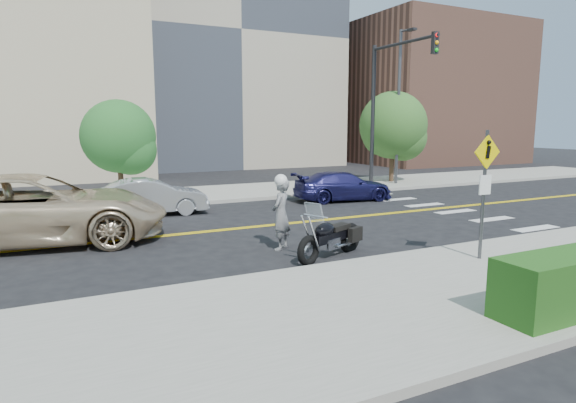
# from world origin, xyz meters

# --- Properties ---
(ground_plane) EXTENTS (120.00, 120.00, 0.00)m
(ground_plane) POSITION_xyz_m (0.00, 0.00, 0.00)
(ground_plane) COLOR black
(ground_plane) RESTS_ON ground
(sidewalk_near) EXTENTS (60.00, 5.00, 0.15)m
(sidewalk_near) POSITION_xyz_m (0.00, -7.50, 0.07)
(sidewalk_near) COLOR #9E9B91
(sidewalk_near) RESTS_ON ground_plane
(sidewalk_far) EXTENTS (60.00, 5.00, 0.15)m
(sidewalk_far) POSITION_xyz_m (0.00, 7.50, 0.07)
(sidewalk_far) COLOR #9E9B91
(sidewalk_far) RESTS_ON ground_plane
(building_mid) EXTENTS (18.00, 14.00, 20.00)m
(building_mid) POSITION_xyz_m (8.00, 26.00, 10.00)
(building_mid) COLOR #A39984
(building_mid) RESTS_ON ground_plane
(building_right) EXTENTS (14.00, 12.00, 12.00)m
(building_right) POSITION_xyz_m (26.00, 20.00, 6.00)
(building_right) COLOR #8C5947
(building_right) RESTS_ON ground_plane
(lamp_post) EXTENTS (0.16, 0.16, 8.00)m
(lamp_post) POSITION_xyz_m (12.00, 6.50, 4.15)
(lamp_post) COLOR #4C4C51
(lamp_post) RESTS_ON sidewalk_far
(traffic_light) EXTENTS (0.28, 4.50, 7.00)m
(traffic_light) POSITION_xyz_m (10.00, 5.08, 4.67)
(traffic_light) COLOR black
(traffic_light) RESTS_ON sidewalk_far
(pedestrian_sign) EXTENTS (0.78, 0.08, 3.00)m
(pedestrian_sign) POSITION_xyz_m (4.20, -6.31, 1.96)
(pedestrian_sign) COLOR #4C4C51
(pedestrian_sign) RESTS_ON sidewalk_near
(motorcyclist) EXTENTS (0.81, 0.80, 2.00)m
(motorcyclist) POSITION_xyz_m (0.61, -2.96, 1.00)
(motorcyclist) COLOR silver
(motorcyclist) RESTS_ON ground
(motorcycle) EXTENTS (2.49, 1.58, 1.46)m
(motorcycle) POSITION_xyz_m (1.41, -4.16, 0.73)
(motorcycle) COLOR black
(motorcycle) RESTS_ON ground
(suv) EXTENTS (7.39, 4.24, 1.94)m
(suv) POSITION_xyz_m (-5.18, 0.60, 0.97)
(suv) COLOR beige
(suv) RESTS_ON ground
(parked_car_silver) EXTENTS (4.17, 1.75, 1.34)m
(parked_car_silver) POSITION_xyz_m (-1.53, 3.63, 0.67)
(parked_car_silver) COLOR #ABAEB3
(parked_car_silver) RESTS_ON ground
(parked_car_blue) EXTENTS (4.56, 2.35, 1.26)m
(parked_car_blue) POSITION_xyz_m (6.65, 3.44, 0.63)
(parked_car_blue) COLOR navy
(parked_car_blue) RESTS_ON ground
(tree_far_a) EXTENTS (3.20, 3.20, 4.37)m
(tree_far_a) POSITION_xyz_m (-1.97, 8.18, 2.77)
(tree_far_a) COLOR #382619
(tree_far_a) RESTS_ON ground
(tree_far_b) EXTENTS (3.70, 3.70, 5.11)m
(tree_far_b) POSITION_xyz_m (12.35, 7.33, 3.26)
(tree_far_b) COLOR #382619
(tree_far_b) RESTS_ON ground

